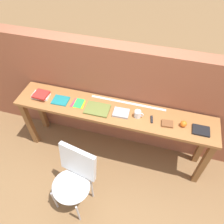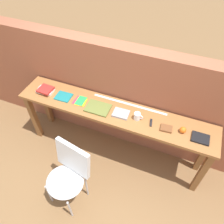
{
  "view_description": "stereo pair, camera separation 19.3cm",
  "coord_description": "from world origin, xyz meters",
  "views": [
    {
      "loc": [
        0.48,
        -1.46,
        2.82
      ],
      "look_at": [
        0.0,
        0.25,
        0.9
      ],
      "focal_mm": 35.0,
      "sensor_mm": 36.0,
      "label": 1
    },
    {
      "loc": [
        0.66,
        -1.4,
        2.82
      ],
      "look_at": [
        0.0,
        0.25,
        0.9
      ],
      "focal_mm": 35.0,
      "sensor_mm": 36.0,
      "label": 2
    }
  ],
  "objects": [
    {
      "name": "magazine_cycling",
      "position": [
        -0.69,
        0.28,
        0.89
      ],
      "size": [
        0.21,
        0.17,
        0.01
      ],
      "primitive_type": "cube",
      "rotation": [
        0.0,
        0.0,
        0.03
      ],
      "color": "#19757A",
      "rests_on": "sideboard"
    },
    {
      "name": "brick_wall_back",
      "position": [
        0.0,
        0.64,
        0.78
      ],
      "size": [
        6.0,
        0.2,
        1.57
      ],
      "primitive_type": "cube",
      "color": "#935138",
      "rests_on": "ground"
    },
    {
      "name": "sideboard",
      "position": [
        0.0,
        0.3,
        0.74
      ],
      "size": [
        2.5,
        0.44,
        0.88
      ],
      "color": "#996033",
      "rests_on": "ground"
    },
    {
      "name": "book_open_centre",
      "position": [
        -0.19,
        0.26,
        0.89
      ],
      "size": [
        0.3,
        0.22,
        0.02
      ],
      "primitive_type": "cube",
      "rotation": [
        0.0,
        0.0,
        0.01
      ],
      "color": "olive",
      "rests_on": "sideboard"
    },
    {
      "name": "book_repair_rightmost",
      "position": [
        1.03,
        0.26,
        0.89
      ],
      "size": [
        0.19,
        0.15,
        0.02
      ],
      "primitive_type": "cube",
      "rotation": [
        0.0,
        0.0,
        0.01
      ],
      "color": "black",
      "rests_on": "sideboard"
    },
    {
      "name": "pamphlet_pile_colourful",
      "position": [
        -0.45,
        0.29,
        0.88
      ],
      "size": [
        0.17,
        0.17,
        0.01
      ],
      "color": "#E5334C",
      "rests_on": "sideboard"
    },
    {
      "name": "book_grey_hardcover",
      "position": [
        0.11,
        0.27,
        0.89
      ],
      "size": [
        0.19,
        0.16,
        0.03
      ],
      "primitive_type": "cube",
      "rotation": [
        0.0,
        0.0,
        0.03
      ],
      "color": "#9E9EA3",
      "rests_on": "sideboard"
    },
    {
      "name": "book_stack_leftmost",
      "position": [
        -0.96,
        0.28,
        0.91
      ],
      "size": [
        0.22,
        0.18,
        0.06
      ],
      "color": "white",
      "rests_on": "sideboard"
    },
    {
      "name": "leather_journal_brown",
      "position": [
        0.66,
        0.25,
        0.89
      ],
      "size": [
        0.14,
        0.11,
        0.02
      ],
      "primitive_type": "cube",
      "rotation": [
        0.0,
        0.0,
        0.09
      ],
      "color": "brown",
      "rests_on": "sideboard"
    },
    {
      "name": "chair_white_moulded",
      "position": [
        -0.24,
        -0.5,
        0.53
      ],
      "size": [
        0.52,
        0.53,
        0.89
      ],
      "color": "silver",
      "rests_on": "ground"
    },
    {
      "name": "ruler_metal_back_edge",
      "position": [
        0.15,
        0.47,
        0.88
      ],
      "size": [
        0.95,
        0.03,
        0.0
      ],
      "primitive_type": "cube",
      "color": "silver",
      "rests_on": "sideboard"
    },
    {
      "name": "sports_ball_small",
      "position": [
        0.83,
        0.28,
        0.92
      ],
      "size": [
        0.07,
        0.07,
        0.07
      ],
      "primitive_type": "sphere",
      "color": "orange",
      "rests_on": "sideboard"
    },
    {
      "name": "mug",
      "position": [
        0.31,
        0.28,
        0.92
      ],
      "size": [
        0.11,
        0.08,
        0.09
      ],
      "color": "white",
      "rests_on": "sideboard"
    },
    {
      "name": "multitool_folded",
      "position": [
        0.48,
        0.27,
        0.89
      ],
      "size": [
        0.04,
        0.11,
        0.02
      ],
      "primitive_type": "cube",
      "rotation": [
        0.0,
        0.0,
        0.19
      ],
      "color": "black",
      "rests_on": "sideboard"
    },
    {
      "name": "ground_plane",
      "position": [
        0.0,
        0.0,
        0.0
      ],
      "size": [
        40.0,
        40.0,
        0.0
      ],
      "primitive_type": "plane",
      "color": "brown"
    }
  ]
}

